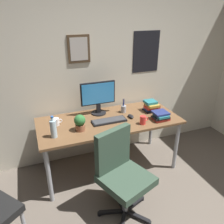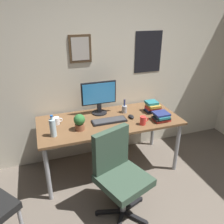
{
  "view_description": "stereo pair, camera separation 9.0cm",
  "coord_description": "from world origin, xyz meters",
  "px_view_note": "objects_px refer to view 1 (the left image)",
  "views": [
    {
      "loc": [
        -0.95,
        -0.72,
        2.03
      ],
      "look_at": [
        -0.07,
        1.58,
        0.89
      ],
      "focal_mm": 36.35,
      "sensor_mm": 36.0,
      "label": 1
    },
    {
      "loc": [
        -0.87,
        -0.75,
        2.03
      ],
      "look_at": [
        -0.07,
        1.58,
        0.89
      ],
      "focal_mm": 36.35,
      "sensor_mm": 36.0,
      "label": 2
    }
  ],
  "objects_px": {
    "coffee_mug_near": "(143,120)",
    "pen_cup": "(123,109)",
    "computer_mouse": "(131,116)",
    "coffee_mug_far": "(56,122)",
    "water_bottle": "(53,128)",
    "book_stack_left": "(151,106)",
    "book_stack_right": "(161,116)",
    "potted_plant": "(80,122)",
    "keyboard": "(109,121)",
    "office_chair": "(121,171)",
    "monitor": "(98,97)"
  },
  "relations": [
    {
      "from": "computer_mouse",
      "to": "potted_plant",
      "type": "bearing_deg",
      "value": -172.23
    },
    {
      "from": "monitor",
      "to": "book_stack_left",
      "type": "height_order",
      "value": "monitor"
    },
    {
      "from": "coffee_mug_far",
      "to": "monitor",
      "type": "bearing_deg",
      "value": 13.66
    },
    {
      "from": "office_chair",
      "to": "book_stack_left",
      "type": "bearing_deg",
      "value": 45.08
    },
    {
      "from": "keyboard",
      "to": "book_stack_right",
      "type": "bearing_deg",
      "value": -16.1
    },
    {
      "from": "potted_plant",
      "to": "coffee_mug_far",
      "type": "bearing_deg",
      "value": 136.17
    },
    {
      "from": "potted_plant",
      "to": "book_stack_right",
      "type": "distance_m",
      "value": 1.02
    },
    {
      "from": "computer_mouse",
      "to": "coffee_mug_far",
      "type": "distance_m",
      "value": 0.93
    },
    {
      "from": "office_chair",
      "to": "potted_plant",
      "type": "bearing_deg",
      "value": 114.03
    },
    {
      "from": "potted_plant",
      "to": "book_stack_left",
      "type": "distance_m",
      "value": 1.05
    },
    {
      "from": "office_chair",
      "to": "potted_plant",
      "type": "height_order",
      "value": "office_chair"
    },
    {
      "from": "office_chair",
      "to": "coffee_mug_far",
      "type": "bearing_deg",
      "value": 121.44
    },
    {
      "from": "pen_cup",
      "to": "book_stack_right",
      "type": "bearing_deg",
      "value": -47.1
    },
    {
      "from": "water_bottle",
      "to": "coffee_mug_near",
      "type": "xyz_separation_m",
      "value": [
        1.05,
        -0.07,
        -0.05
      ]
    },
    {
      "from": "water_bottle",
      "to": "book_stack_left",
      "type": "distance_m",
      "value": 1.35
    },
    {
      "from": "book_stack_left",
      "to": "book_stack_right",
      "type": "height_order",
      "value": "book_stack_left"
    },
    {
      "from": "computer_mouse",
      "to": "book_stack_left",
      "type": "xyz_separation_m",
      "value": [
        0.34,
        0.09,
        0.06
      ]
    },
    {
      "from": "water_bottle",
      "to": "book_stack_right",
      "type": "xyz_separation_m",
      "value": [
        1.31,
        -0.05,
        -0.05
      ]
    },
    {
      "from": "coffee_mug_far",
      "to": "book_stack_left",
      "type": "xyz_separation_m",
      "value": [
        1.27,
        -0.05,
        0.03
      ]
    },
    {
      "from": "computer_mouse",
      "to": "book_stack_right",
      "type": "relative_size",
      "value": 0.53
    },
    {
      "from": "office_chair",
      "to": "computer_mouse",
      "type": "bearing_deg",
      "value": 58.2
    },
    {
      "from": "coffee_mug_far",
      "to": "book_stack_right",
      "type": "distance_m",
      "value": 1.29
    },
    {
      "from": "coffee_mug_near",
      "to": "pen_cup",
      "type": "height_order",
      "value": "pen_cup"
    },
    {
      "from": "monitor",
      "to": "book_stack_left",
      "type": "xyz_separation_m",
      "value": [
        0.69,
        -0.19,
        -0.17
      ]
    },
    {
      "from": "water_bottle",
      "to": "coffee_mug_far",
      "type": "height_order",
      "value": "water_bottle"
    },
    {
      "from": "keyboard",
      "to": "office_chair",
      "type": "bearing_deg",
      "value": -100.38
    },
    {
      "from": "computer_mouse",
      "to": "potted_plant",
      "type": "height_order",
      "value": "potted_plant"
    },
    {
      "from": "coffee_mug_near",
      "to": "pen_cup",
      "type": "bearing_deg",
      "value": 102.15
    },
    {
      "from": "computer_mouse",
      "to": "water_bottle",
      "type": "relative_size",
      "value": 0.44
    },
    {
      "from": "coffee_mug_near",
      "to": "book_stack_right",
      "type": "height_order",
      "value": "coffee_mug_near"
    },
    {
      "from": "office_chair",
      "to": "computer_mouse",
      "type": "distance_m",
      "value": 0.84
    },
    {
      "from": "keyboard",
      "to": "coffee_mug_far",
      "type": "height_order",
      "value": "coffee_mug_far"
    },
    {
      "from": "monitor",
      "to": "coffee_mug_near",
      "type": "bearing_deg",
      "value": -49.75
    },
    {
      "from": "water_bottle",
      "to": "book_stack_left",
      "type": "bearing_deg",
      "value": 9.64
    },
    {
      "from": "book_stack_left",
      "to": "office_chair",
      "type": "bearing_deg",
      "value": -134.92
    },
    {
      "from": "office_chair",
      "to": "computer_mouse",
      "type": "relative_size",
      "value": 8.64
    },
    {
      "from": "coffee_mug_far",
      "to": "pen_cup",
      "type": "height_order",
      "value": "pen_cup"
    },
    {
      "from": "monitor",
      "to": "potted_plant",
      "type": "bearing_deg",
      "value": -132.75
    },
    {
      "from": "potted_plant",
      "to": "computer_mouse",
      "type": "bearing_deg",
      "value": 7.77
    },
    {
      "from": "book_stack_left",
      "to": "pen_cup",
      "type": "bearing_deg",
      "value": 165.28
    },
    {
      "from": "office_chair",
      "to": "coffee_mug_near",
      "type": "xyz_separation_m",
      "value": [
        0.49,
        0.47,
        0.26
      ]
    },
    {
      "from": "coffee_mug_near",
      "to": "office_chair",
      "type": "bearing_deg",
      "value": -135.91
    },
    {
      "from": "office_chair",
      "to": "potted_plant",
      "type": "xyz_separation_m",
      "value": [
        -0.26,
        0.59,
        0.32
      ]
    },
    {
      "from": "keyboard",
      "to": "book_stack_right",
      "type": "relative_size",
      "value": 2.06
    },
    {
      "from": "coffee_mug_near",
      "to": "potted_plant",
      "type": "xyz_separation_m",
      "value": [
        -0.75,
        0.12,
        0.05
      ]
    },
    {
      "from": "keyboard",
      "to": "book_stack_left",
      "type": "bearing_deg",
      "value": 8.54
    },
    {
      "from": "water_bottle",
      "to": "coffee_mug_near",
      "type": "relative_size",
      "value": 2.31
    },
    {
      "from": "potted_plant",
      "to": "water_bottle",
      "type": "bearing_deg",
      "value": -171.53
    },
    {
      "from": "computer_mouse",
      "to": "coffee_mug_far",
      "type": "relative_size",
      "value": 0.97
    },
    {
      "from": "water_bottle",
      "to": "pen_cup",
      "type": "relative_size",
      "value": 1.26
    }
  ]
}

